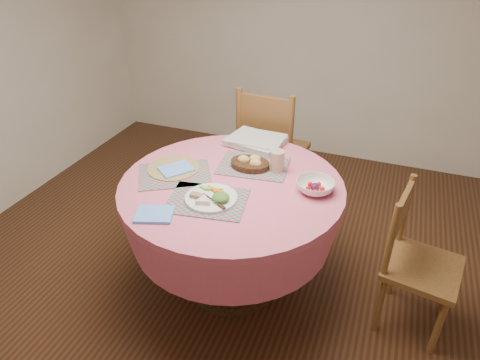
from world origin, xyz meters
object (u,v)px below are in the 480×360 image
object	(u,v)px
chair_right	(415,259)
fruit_bowl	(315,186)
latte_mug	(278,161)
dining_table	(232,212)
bread_bowl	(250,163)
dinner_plate	(212,197)
wicker_trivet	(174,168)
chair_back	(270,148)

from	to	relation	value
chair_right	fruit_bowl	bearing A→B (deg)	101.84
latte_mug	chair_right	bearing A→B (deg)	-8.49
chair_right	dining_table	bearing A→B (deg)	105.60
dining_table	bread_bowl	size ratio (longest dim) A/B	5.39
dining_table	fruit_bowl	size ratio (longest dim) A/B	6.05
dinner_plate	wicker_trivet	bearing A→B (deg)	147.24
dining_table	wicker_trivet	size ratio (longest dim) A/B	4.13
dining_table	fruit_bowl	world-z (taller)	fruit_bowl
chair_right	dinner_plate	distance (m)	1.13
bread_bowl	chair_right	bearing A→B (deg)	-6.03
chair_back	fruit_bowl	bearing A→B (deg)	124.84
fruit_bowl	dining_table	bearing A→B (deg)	-169.91
dining_table	latte_mug	bearing A→B (deg)	47.73
wicker_trivet	latte_mug	size ratio (longest dim) A/B	2.48
chair_back	latte_mug	bearing A→B (deg)	113.65
chair_back	wicker_trivet	size ratio (longest dim) A/B	3.37
chair_right	dinner_plate	world-z (taller)	chair_right
chair_right	bread_bowl	distance (m)	1.04
dinner_plate	latte_mug	bearing A→B (deg)	61.47
dining_table	dinner_plate	bearing A→B (deg)	-98.20
latte_mug	dinner_plate	bearing A→B (deg)	-118.53
dinner_plate	latte_mug	size ratio (longest dim) A/B	2.24
fruit_bowl	latte_mug	bearing A→B (deg)	150.97
chair_right	chair_back	size ratio (longest dim) A/B	0.83
latte_mug	bread_bowl	bearing A→B (deg)	-173.16
bread_bowl	dinner_plate	bearing A→B (deg)	-99.72
dining_table	chair_right	size ratio (longest dim) A/B	1.47
wicker_trivet	bread_bowl	size ratio (longest dim) A/B	1.30
chair_back	fruit_bowl	distance (m)	0.99
dinner_plate	latte_mug	distance (m)	0.47
bread_bowl	fruit_bowl	distance (m)	0.42
chair_back	bread_bowl	size ratio (longest dim) A/B	4.40
dining_table	chair_back	bearing A→B (deg)	93.21
wicker_trivet	fruit_bowl	bearing A→B (deg)	4.02
wicker_trivet	bread_bowl	distance (m)	0.45
chair_right	latte_mug	distance (m)	0.91
dinner_plate	fruit_bowl	xyz separation A→B (m)	(0.47, 0.28, 0.01)
bread_bowl	fruit_bowl	xyz separation A→B (m)	(0.41, -0.12, -0.00)
wicker_trivet	latte_mug	xyz separation A→B (m)	(0.57, 0.19, 0.06)
dinner_plate	bread_bowl	xyz separation A→B (m)	(0.07, 0.40, 0.01)
dining_table	latte_mug	world-z (taller)	latte_mug
chair_right	latte_mug	world-z (taller)	latte_mug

